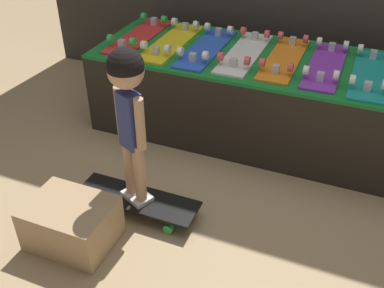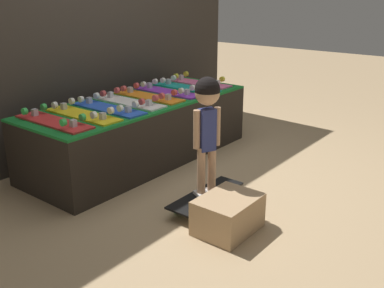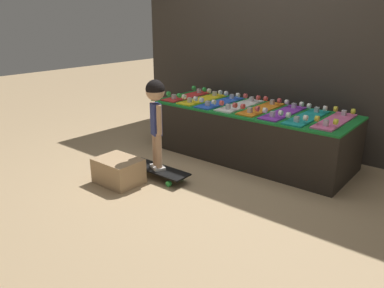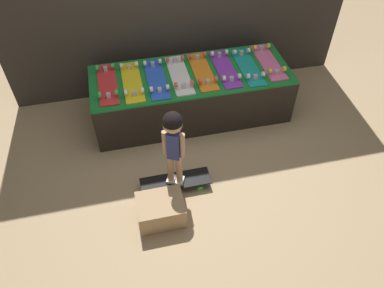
% 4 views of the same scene
% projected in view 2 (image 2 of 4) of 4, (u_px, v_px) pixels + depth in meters
% --- Properties ---
extents(ground_plane, '(16.00, 16.00, 0.00)m').
position_uv_depth(ground_plane, '(187.00, 173.00, 3.85)').
color(ground_plane, tan).
extents(back_wall, '(4.00, 0.10, 2.73)m').
position_uv_depth(back_wall, '(87.00, 3.00, 4.07)').
color(back_wall, '#332D28').
rests_on(back_wall, ground_plane).
extents(display_rack, '(2.17, 0.82, 0.56)m').
position_uv_depth(display_rack, '(141.00, 130.00, 4.07)').
color(display_rack, black).
rests_on(display_rack, ground_plane).
extents(skateboard_red_on_rack, '(0.20, 0.71, 0.09)m').
position_uv_depth(skateboard_red_on_rack, '(53.00, 120.00, 3.32)').
color(skateboard_red_on_rack, red).
rests_on(skateboard_red_on_rack, display_rack).
extents(skateboard_yellow_on_rack, '(0.20, 0.71, 0.09)m').
position_uv_depth(skateboard_yellow_on_rack, '(83.00, 114.00, 3.50)').
color(skateboard_yellow_on_rack, yellow).
rests_on(skateboard_yellow_on_rack, display_rack).
extents(skateboard_blue_on_rack, '(0.20, 0.71, 0.09)m').
position_uv_depth(skateboard_blue_on_rack, '(108.00, 107.00, 3.68)').
color(skateboard_blue_on_rack, blue).
rests_on(skateboard_blue_on_rack, display_rack).
extents(skateboard_white_on_rack, '(0.20, 0.71, 0.09)m').
position_uv_depth(skateboard_white_on_rack, '(129.00, 101.00, 3.88)').
color(skateboard_white_on_rack, white).
rests_on(skateboard_white_on_rack, display_rack).
extents(skateboard_orange_on_rack, '(0.20, 0.71, 0.09)m').
position_uv_depth(skateboard_orange_on_rack, '(149.00, 96.00, 4.07)').
color(skateboard_orange_on_rack, orange).
rests_on(skateboard_orange_on_rack, display_rack).
extents(skateboard_purple_on_rack, '(0.20, 0.71, 0.09)m').
position_uv_depth(skateboard_purple_on_rack, '(168.00, 91.00, 4.26)').
color(skateboard_purple_on_rack, purple).
rests_on(skateboard_purple_on_rack, display_rack).
extents(skateboard_teal_on_rack, '(0.20, 0.71, 0.09)m').
position_uv_depth(skateboard_teal_on_rack, '(186.00, 87.00, 4.43)').
color(skateboard_teal_on_rack, teal).
rests_on(skateboard_teal_on_rack, display_rack).
extents(skateboard_pink_on_rack, '(0.20, 0.71, 0.09)m').
position_uv_depth(skateboard_pink_on_rack, '(199.00, 82.00, 4.64)').
color(skateboard_pink_on_rack, pink).
rests_on(skateboard_pink_on_rack, display_rack).
extents(skateboard_on_floor, '(0.68, 0.21, 0.09)m').
position_uv_depth(skateboard_on_floor, '(206.00, 196.00, 3.25)').
color(skateboard_on_floor, black).
rests_on(skateboard_on_floor, ground_plane).
extents(child, '(0.19, 0.17, 0.86)m').
position_uv_depth(child, '(207.00, 114.00, 3.04)').
color(child, silver).
rests_on(child, skateboard_on_floor).
extents(storage_box, '(0.41, 0.32, 0.24)m').
position_uv_depth(storage_box, '(228.00, 214.00, 2.90)').
color(storage_box, tan).
rests_on(storage_box, ground_plane).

